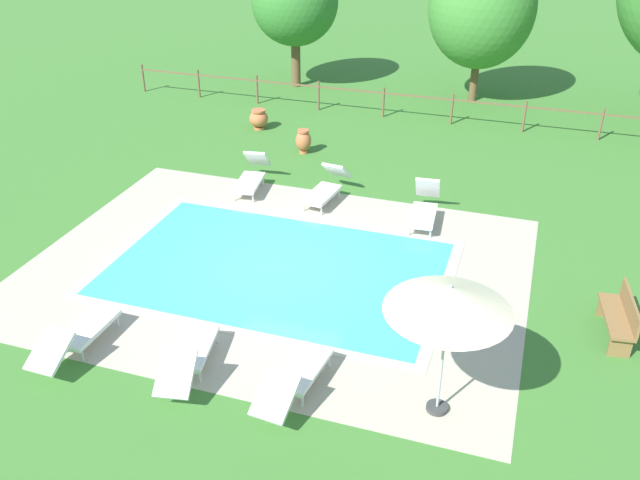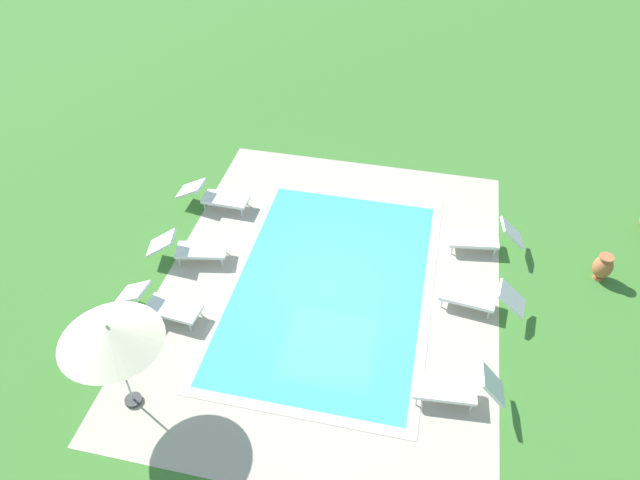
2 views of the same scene
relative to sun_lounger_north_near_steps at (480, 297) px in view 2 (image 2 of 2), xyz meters
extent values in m
plane|color=#3D752D|center=(0.01, -3.61, -0.38)|extent=(160.00, 160.00, 0.00)
cube|color=#B2A893|center=(0.01, -3.61, -0.37)|extent=(10.80, 8.24, 0.01)
cube|color=#42CCD6|center=(0.01, -3.61, -0.37)|extent=(7.15, 4.58, 0.01)
cube|color=#C0B59F|center=(0.01, -1.20, -0.37)|extent=(7.63, 0.24, 0.01)
cube|color=#C0B59F|center=(0.01, -6.03, -0.37)|extent=(7.63, 0.24, 0.01)
cube|color=#C0B59F|center=(3.70, -3.61, -0.37)|extent=(0.24, 4.58, 0.01)
cube|color=#C0B59F|center=(-3.68, -3.61, -0.37)|extent=(0.24, 4.58, 0.01)
cube|color=white|center=(-0.03, -0.28, -0.06)|extent=(0.75, 1.36, 0.07)
cube|color=white|center=(0.08, 0.68, 0.21)|extent=(0.68, 0.75, 0.60)
cube|color=silver|center=(-0.03, -0.28, -0.12)|extent=(0.72, 1.33, 0.04)
cylinder|color=silver|center=(0.15, -0.86, -0.24)|extent=(0.04, 0.04, 0.28)
cylinder|color=silver|center=(-0.35, -0.80, -0.24)|extent=(0.04, 0.04, 0.28)
cylinder|color=silver|center=(0.29, 0.24, -0.24)|extent=(0.04, 0.04, 0.28)
cylinder|color=silver|center=(-0.22, 0.30, -0.24)|extent=(0.04, 0.04, 0.28)
cube|color=white|center=(1.83, -6.98, -0.06)|extent=(0.73, 1.35, 0.07)
cube|color=white|center=(1.73, -7.99, 0.15)|extent=(0.67, 0.82, 0.48)
cube|color=silver|center=(1.83, -6.98, -0.12)|extent=(0.70, 1.33, 0.04)
cylinder|color=silver|center=(1.64, -6.40, -0.24)|extent=(0.04, 0.04, 0.28)
cylinder|color=silver|center=(2.14, -6.46, -0.24)|extent=(0.04, 0.04, 0.28)
cylinder|color=silver|center=(1.52, -7.50, -0.24)|extent=(0.04, 0.04, 0.28)
cylinder|color=silver|center=(2.03, -7.55, -0.24)|extent=(0.04, 0.04, 0.28)
cube|color=white|center=(2.69, -0.66, -0.06)|extent=(0.70, 1.34, 0.07)
cube|color=white|center=(2.62, 0.25, 0.27)|extent=(0.64, 0.62, 0.70)
cube|color=silver|center=(2.69, -0.66, -0.12)|extent=(0.67, 1.31, 0.04)
cylinder|color=silver|center=(2.99, -1.19, -0.24)|extent=(0.04, 0.04, 0.28)
cylinder|color=silver|center=(2.48, -1.23, -0.24)|extent=(0.04, 0.04, 0.28)
cylinder|color=silver|center=(2.91, -0.09, -0.24)|extent=(0.04, 0.04, 0.28)
cylinder|color=silver|center=(2.40, -0.13, -0.24)|extent=(0.04, 0.04, 0.28)
cube|color=white|center=(-0.20, -7.05, -0.06)|extent=(0.83, 1.39, 0.07)
cube|color=white|center=(-0.02, -8.03, 0.17)|extent=(0.73, 0.84, 0.52)
cube|color=silver|center=(-0.20, -7.05, -0.12)|extent=(0.80, 1.36, 0.04)
cylinder|color=silver|center=(-0.56, -6.55, -0.24)|extent=(0.04, 0.04, 0.28)
cylinder|color=silver|center=(-0.06, -6.46, -0.24)|extent=(0.04, 0.04, 0.28)
cylinder|color=silver|center=(-0.35, -7.64, -0.24)|extent=(0.04, 0.04, 0.28)
cylinder|color=silver|center=(0.15, -7.54, -0.24)|extent=(0.04, 0.04, 0.28)
cube|color=white|center=(-2.12, -0.21, -0.06)|extent=(0.78, 1.37, 0.07)
cube|color=white|center=(-2.26, 0.73, 0.23)|extent=(0.69, 0.73, 0.64)
cube|color=silver|center=(-2.12, -0.21, -0.12)|extent=(0.75, 1.34, 0.04)
cylinder|color=silver|center=(-1.79, -0.72, -0.24)|extent=(0.04, 0.04, 0.28)
cylinder|color=silver|center=(-2.29, -0.80, -0.24)|extent=(0.04, 0.04, 0.28)
cylinder|color=silver|center=(-1.95, 0.37, -0.24)|extent=(0.04, 0.04, 0.28)
cylinder|color=silver|center=(-2.45, 0.30, -0.24)|extent=(0.04, 0.04, 0.28)
cube|color=white|center=(-2.36, -7.14, -0.06)|extent=(0.63, 1.31, 0.07)
cube|color=white|center=(-2.38, -8.16, 0.14)|extent=(0.62, 0.78, 0.46)
cube|color=silver|center=(-2.36, -7.14, -0.12)|extent=(0.60, 1.29, 0.04)
cylinder|color=silver|center=(-2.61, -6.58, -0.24)|extent=(0.04, 0.04, 0.28)
cylinder|color=silver|center=(-2.10, -6.60, -0.24)|extent=(0.04, 0.04, 0.28)
cylinder|color=silver|center=(-2.63, -7.69, -0.24)|extent=(0.04, 0.04, 0.28)
cylinder|color=silver|center=(-2.12, -7.70, -0.24)|extent=(0.04, 0.04, 0.28)
cylinder|color=#383838|center=(4.16, -6.93, -0.34)|extent=(0.36, 0.36, 0.08)
cylinder|color=#B2B5B7|center=(4.16, -6.93, 0.82)|extent=(0.04, 0.04, 2.39)
cone|color=beige|center=(4.16, -6.93, 1.82)|extent=(1.98, 1.98, 0.42)
sphere|color=beige|center=(4.16, -6.93, 2.04)|extent=(0.06, 0.06, 0.06)
cylinder|color=#B7663D|center=(-1.68, 2.95, -0.34)|extent=(0.26, 0.26, 0.08)
ellipsoid|color=#B7663D|center=(-1.68, 2.95, 0.02)|extent=(0.48, 0.48, 0.64)
cylinder|color=#B7663D|center=(-1.68, 2.95, 0.34)|extent=(0.36, 0.36, 0.06)
camera|label=1|loc=(5.00, -15.61, 7.60)|focal=38.56mm
camera|label=2|loc=(10.19, -1.63, 10.45)|focal=33.65mm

